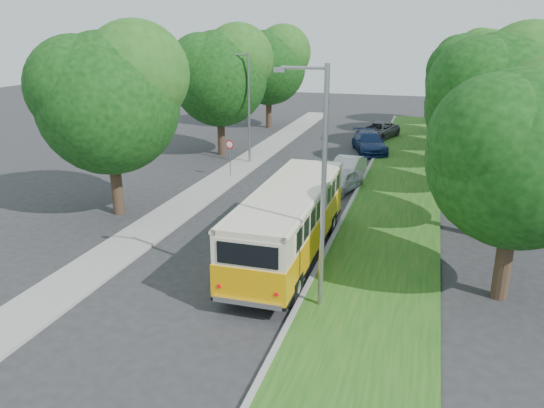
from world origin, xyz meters
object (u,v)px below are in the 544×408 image
(lamppost_near, at_px, (321,183))
(vintage_bus, at_px, (289,224))
(car_blue, at_px, (370,143))
(car_silver, at_px, (341,181))
(car_white, at_px, (347,169))
(car_grey, at_px, (377,131))
(lamppost_far, at_px, (247,104))

(lamppost_near, height_order, vintage_bus, lamppost_near)
(vintage_bus, bearing_deg, car_blue, 87.91)
(car_silver, distance_m, car_white, 2.54)
(car_white, bearing_deg, car_blue, 94.08)
(lamppost_near, xyz_separation_m, car_blue, (-1.21, 24.42, -3.62))
(car_white, bearing_deg, car_grey, 95.17)
(lamppost_near, height_order, car_silver, lamppost_near)
(car_silver, relative_size, car_grey, 0.71)
(vintage_bus, height_order, car_silver, vintage_bus)
(vintage_bus, distance_m, car_white, 12.61)
(car_silver, distance_m, car_grey, 16.14)
(vintage_bus, bearing_deg, car_grey, 88.33)
(lamppost_near, bearing_deg, vintage_bus, 118.86)
(car_silver, bearing_deg, car_white, 109.02)
(car_silver, bearing_deg, car_grey, 106.01)
(vintage_bus, relative_size, car_grey, 1.98)
(lamppost_near, relative_size, car_silver, 2.18)
(lamppost_near, bearing_deg, car_white, 95.70)
(car_white, relative_size, car_blue, 0.83)
(lamppost_far, distance_m, car_silver, 9.53)
(lamppost_far, bearing_deg, car_white, -17.99)
(car_white, bearing_deg, vintage_bus, -84.72)
(lamppost_far, height_order, car_silver, lamppost_far)
(lamppost_near, height_order, car_blue, lamppost_near)
(lamppost_far, relative_size, vintage_bus, 0.73)
(car_silver, xyz_separation_m, car_grey, (0.32, 16.14, 0.09))
(car_silver, height_order, car_grey, car_grey)
(car_silver, bearing_deg, car_blue, 105.45)
(lamppost_far, height_order, car_blue, lamppost_far)
(lamppost_near, xyz_separation_m, car_white, (-1.61, 16.13, -3.66))
(lamppost_near, distance_m, car_silver, 14.18)
(lamppost_far, distance_m, car_blue, 10.28)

